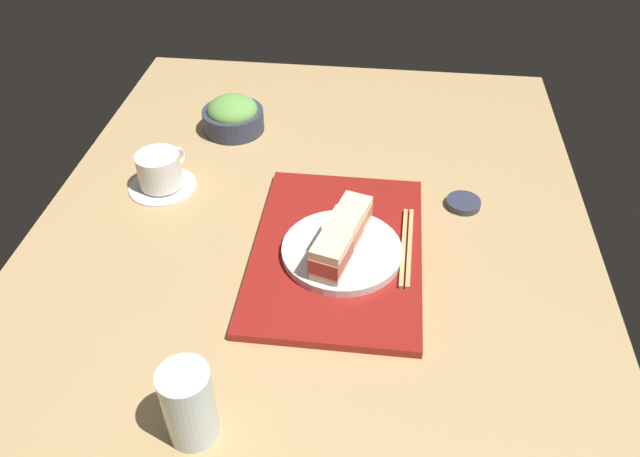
{
  "coord_description": "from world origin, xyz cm",
  "views": [
    {
      "loc": [
        -78.85,
        -11.3,
        71.92
      ],
      "look_at": [
        -0.7,
        -2.13,
        5.0
      ],
      "focal_mm": 34.79,
      "sensor_mm": 36.0,
      "label": 1
    }
  ],
  "objects_px": {
    "sandwich_middle": "(342,234)",
    "sandwich_near": "(331,256)",
    "coffee_cup": "(160,172)",
    "sandwich_far": "(352,216)",
    "small_sauce_dish": "(463,203)",
    "sandwich_plate": "(342,251)",
    "chopsticks_pair": "(407,245)",
    "drinking_glass": "(189,404)",
    "salad_bowl": "(233,116)"
  },
  "relations": [
    {
      "from": "sandwich_plate",
      "to": "coffee_cup",
      "type": "height_order",
      "value": "coffee_cup"
    },
    {
      "from": "salad_bowl",
      "to": "sandwich_near",
      "type": "bearing_deg",
      "value": -149.71
    },
    {
      "from": "sandwich_far",
      "to": "drinking_glass",
      "type": "height_order",
      "value": "drinking_glass"
    },
    {
      "from": "sandwich_middle",
      "to": "drinking_glass",
      "type": "relative_size",
      "value": 0.66
    },
    {
      "from": "sandwich_near",
      "to": "sandwich_middle",
      "type": "relative_size",
      "value": 1.05
    },
    {
      "from": "coffee_cup",
      "to": "drinking_glass",
      "type": "distance_m",
      "value": 0.55
    },
    {
      "from": "coffee_cup",
      "to": "sandwich_far",
      "type": "bearing_deg",
      "value": -106.91
    },
    {
      "from": "coffee_cup",
      "to": "sandwich_middle",
      "type": "bearing_deg",
      "value": -114.84
    },
    {
      "from": "chopsticks_pair",
      "to": "drinking_glass",
      "type": "distance_m",
      "value": 0.46
    },
    {
      "from": "sandwich_near",
      "to": "salad_bowl",
      "type": "relative_size",
      "value": 0.62
    },
    {
      "from": "drinking_glass",
      "to": "small_sauce_dish",
      "type": "xyz_separation_m",
      "value": [
        0.52,
        -0.37,
        -0.05
      ]
    },
    {
      "from": "sandwich_near",
      "to": "drinking_glass",
      "type": "relative_size",
      "value": 0.7
    },
    {
      "from": "sandwich_near",
      "to": "small_sauce_dish",
      "type": "relative_size",
      "value": 1.29
    },
    {
      "from": "sandwich_middle",
      "to": "chopsticks_pair",
      "type": "xyz_separation_m",
      "value": [
        0.03,
        -0.11,
        -0.04
      ]
    },
    {
      "from": "sandwich_near",
      "to": "sandwich_far",
      "type": "height_order",
      "value": "sandwich_near"
    },
    {
      "from": "sandwich_plate",
      "to": "coffee_cup",
      "type": "xyz_separation_m",
      "value": [
        0.17,
        0.36,
        0.01
      ]
    },
    {
      "from": "sandwich_near",
      "to": "sandwich_far",
      "type": "distance_m",
      "value": 0.11
    },
    {
      "from": "sandwich_plate",
      "to": "drinking_glass",
      "type": "relative_size",
      "value": 1.7
    },
    {
      "from": "sandwich_far",
      "to": "coffee_cup",
      "type": "distance_m",
      "value": 0.39
    },
    {
      "from": "chopsticks_pair",
      "to": "drinking_glass",
      "type": "height_order",
      "value": "drinking_glass"
    },
    {
      "from": "sandwich_middle",
      "to": "small_sauce_dish",
      "type": "distance_m",
      "value": 0.28
    },
    {
      "from": "chopsticks_pair",
      "to": "small_sauce_dish",
      "type": "height_order",
      "value": "chopsticks_pair"
    },
    {
      "from": "sandwich_plate",
      "to": "coffee_cup",
      "type": "relative_size",
      "value": 1.55
    },
    {
      "from": "sandwich_middle",
      "to": "sandwich_near",
      "type": "bearing_deg",
      "value": 166.81
    },
    {
      "from": "chopsticks_pair",
      "to": "drinking_glass",
      "type": "bearing_deg",
      "value": 144.33
    },
    {
      "from": "sandwich_plate",
      "to": "chopsticks_pair",
      "type": "distance_m",
      "value": 0.11
    },
    {
      "from": "sandwich_far",
      "to": "salad_bowl",
      "type": "distance_m",
      "value": 0.44
    },
    {
      "from": "sandwich_plate",
      "to": "drinking_glass",
      "type": "bearing_deg",
      "value": 154.98
    },
    {
      "from": "sandwich_middle",
      "to": "coffee_cup",
      "type": "height_order",
      "value": "sandwich_middle"
    },
    {
      "from": "chopsticks_pair",
      "to": "sandwich_middle",
      "type": "bearing_deg",
      "value": 105.71
    },
    {
      "from": "salad_bowl",
      "to": "coffee_cup",
      "type": "relative_size",
      "value": 1.02
    },
    {
      "from": "sandwich_plate",
      "to": "sandwich_far",
      "type": "distance_m",
      "value": 0.06
    },
    {
      "from": "sandwich_middle",
      "to": "small_sauce_dish",
      "type": "bearing_deg",
      "value": -50.53
    },
    {
      "from": "sandwich_far",
      "to": "small_sauce_dish",
      "type": "height_order",
      "value": "sandwich_far"
    },
    {
      "from": "chopsticks_pair",
      "to": "small_sauce_dish",
      "type": "relative_size",
      "value": 3.07
    },
    {
      "from": "sandwich_near",
      "to": "salad_bowl",
      "type": "height_order",
      "value": "sandwich_near"
    },
    {
      "from": "sandwich_plate",
      "to": "coffee_cup",
      "type": "distance_m",
      "value": 0.4
    },
    {
      "from": "sandwich_near",
      "to": "drinking_glass",
      "type": "height_order",
      "value": "drinking_glass"
    },
    {
      "from": "sandwich_far",
      "to": "sandwich_middle",
      "type": "bearing_deg",
      "value": 166.81
    },
    {
      "from": "sandwich_middle",
      "to": "drinking_glass",
      "type": "bearing_deg",
      "value": 154.98
    },
    {
      "from": "sandwich_far",
      "to": "chopsticks_pair",
      "type": "bearing_deg",
      "value": -104.09
    },
    {
      "from": "sandwich_near",
      "to": "chopsticks_pair",
      "type": "relative_size",
      "value": 0.42
    },
    {
      "from": "sandwich_far",
      "to": "drinking_glass",
      "type": "bearing_deg",
      "value": 156.49
    },
    {
      "from": "chopsticks_pair",
      "to": "salad_bowl",
      "type": "bearing_deg",
      "value": 46.45
    },
    {
      "from": "sandwich_plate",
      "to": "salad_bowl",
      "type": "xyz_separation_m",
      "value": [
        0.39,
        0.27,
        0.01
      ]
    },
    {
      "from": "sandwich_plate",
      "to": "drinking_glass",
      "type": "height_order",
      "value": "drinking_glass"
    },
    {
      "from": "chopsticks_pair",
      "to": "sandwich_near",
      "type": "bearing_deg",
      "value": 125.05
    },
    {
      "from": "sandwich_near",
      "to": "sandwich_plate",
      "type": "bearing_deg",
      "value": -13.19
    },
    {
      "from": "salad_bowl",
      "to": "small_sauce_dish",
      "type": "distance_m",
      "value": 0.53
    },
    {
      "from": "salad_bowl",
      "to": "coffee_cup",
      "type": "distance_m",
      "value": 0.24
    }
  ]
}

